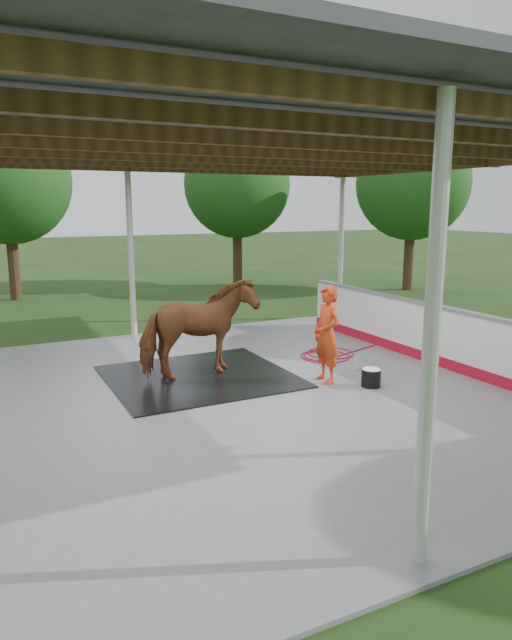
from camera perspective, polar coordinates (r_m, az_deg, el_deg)
name	(u,v)px	position (r m, az deg, el deg)	size (l,w,h in m)	color
ground	(212,401)	(9.18, -4.45, -8.04)	(100.00, 100.00, 0.00)	#1E3814
concrete_slab	(212,399)	(9.17, -4.45, -7.89)	(12.00, 10.00, 0.05)	slate
pavilion_structure	(208,141)	(8.70, -4.87, 17.40)	(12.60, 10.60, 4.05)	beige
dasher_board	(433,335)	(11.49, 17.26, -1.46)	(0.16, 8.00, 1.15)	#AB0E26
tree_belt	(204,159)	(9.63, -5.20, 15.76)	(28.00, 28.00, 5.80)	#382314
rubber_mat	(199,376)	(10.23, -5.68, -5.63)	(3.14, 2.94, 0.02)	black
horse	(198,329)	(10.01, -5.78, -0.88)	(0.92, 2.03, 1.71)	brown
handler	(327,334)	(9.80, 7.11, -1.44)	(0.61, 0.40, 1.67)	red
wash_bucket	(371,377)	(9.83, 11.43, -5.64)	(0.33, 0.33, 0.31)	black
soap_bottle_a	(357,363)	(10.75, 10.02, -4.23)	(0.10, 0.10, 0.27)	silver
soap_bottle_b	(424,378)	(10.24, 16.46, -5.62)	(0.08, 0.08, 0.17)	#338CD8
hose_coil	(327,355)	(11.69, 7.08, -3.48)	(1.99, 1.13, 0.02)	#BB0D37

